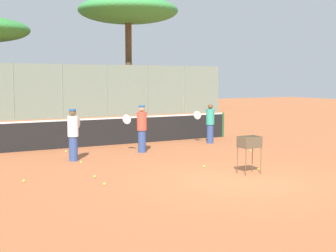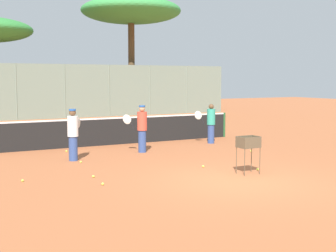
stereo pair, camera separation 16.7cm
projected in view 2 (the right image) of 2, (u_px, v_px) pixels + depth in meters
ground_plane at (238, 181)px, 11.69m from camera, size 80.00×80.00×0.00m
tennis_net at (121, 130)px, 18.23m from camera, size 9.92×0.10×1.07m
back_fence at (41, 92)px, 29.41m from camera, size 27.46×0.08×3.49m
tree_3 at (131, 12)px, 33.47m from camera, size 7.16×7.16×8.29m
player_white_outfit at (211, 123)px, 18.50m from camera, size 0.82×0.48×1.57m
player_red_cap at (73, 134)px, 14.56m from camera, size 0.63×0.74×1.62m
player_yellow_shirt at (142, 128)px, 16.22m from camera, size 0.81×0.53×1.64m
ball_cart at (248, 145)px, 12.53m from camera, size 0.56×0.41×1.02m
tennis_ball_0 at (66, 151)px, 16.33m from camera, size 0.07×0.07×0.07m
tennis_ball_1 at (23, 180)px, 11.63m from camera, size 0.07×0.07×0.07m
tennis_ball_2 at (93, 176)px, 12.12m from camera, size 0.07×0.07×0.07m
tennis_ball_3 at (81, 162)px, 14.22m from camera, size 0.07×0.07×0.07m
tennis_ball_4 at (103, 184)px, 11.25m from camera, size 0.07×0.07×0.07m
tennis_ball_5 at (203, 166)px, 13.51m from camera, size 0.07×0.07×0.07m
tennis_ball_6 at (251, 151)px, 16.38m from camera, size 0.07×0.07×0.07m
tennis_ball_7 at (258, 169)px, 13.07m from camera, size 0.07×0.07×0.07m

